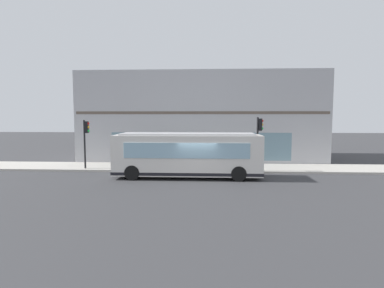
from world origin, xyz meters
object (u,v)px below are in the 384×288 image
(pedestrian_by_light_pole, at_px, (128,156))
(fire_hydrant, at_px, (179,163))
(city_bus_nearside, at_px, (187,155))
(pedestrian_walking_along_curb, at_px, (136,157))
(traffic_light_near_corner, at_px, (259,134))
(pedestrian_near_building_entrance, at_px, (139,154))
(traffic_light_down_block, at_px, (86,135))

(pedestrian_by_light_pole, bearing_deg, fire_hydrant, -93.83)
(city_bus_nearside, distance_m, pedestrian_walking_along_curb, 5.22)
(fire_hydrant, bearing_deg, traffic_light_near_corner, -100.61)
(fire_hydrant, distance_m, pedestrian_near_building_entrance, 3.57)
(pedestrian_near_building_entrance, bearing_deg, fire_hydrant, -103.08)
(pedestrian_walking_along_curb, bearing_deg, city_bus_nearside, -124.28)
(traffic_light_near_corner, height_order, pedestrian_by_light_pole, traffic_light_near_corner)
(pedestrian_walking_along_curb, height_order, pedestrian_by_light_pole, pedestrian_walking_along_curb)
(city_bus_nearside, xyz_separation_m, traffic_light_near_corner, (2.20, -5.20, 1.38))
(fire_hydrant, height_order, pedestrian_near_building_entrance, pedestrian_near_building_entrance)
(pedestrian_near_building_entrance, bearing_deg, traffic_light_down_block, 113.40)
(pedestrian_near_building_entrance, distance_m, pedestrian_by_light_pole, 0.94)
(traffic_light_down_block, distance_m, pedestrian_walking_along_curb, 4.17)
(fire_hydrant, bearing_deg, pedestrian_near_building_entrance, 76.92)
(pedestrian_walking_along_curb, height_order, pedestrian_near_building_entrance, pedestrian_near_building_entrance)
(pedestrian_walking_along_curb, xyz_separation_m, pedestrian_by_light_pole, (0.69, 0.79, -0.01))
(fire_hydrant, xyz_separation_m, pedestrian_by_light_pole, (0.28, 4.20, 0.53))
(pedestrian_near_building_entrance, xyz_separation_m, pedestrian_by_light_pole, (-0.51, 0.78, -0.10))
(fire_hydrant, distance_m, pedestrian_by_light_pole, 4.24)
(traffic_light_near_corner, relative_size, fire_hydrant, 5.40)
(traffic_light_near_corner, distance_m, pedestrian_by_light_pole, 10.55)
(traffic_light_down_block, distance_m, pedestrian_near_building_entrance, 4.42)
(fire_hydrant, xyz_separation_m, pedestrian_near_building_entrance, (0.79, 3.42, 0.63))
(fire_hydrant, relative_size, pedestrian_walking_along_curb, 0.47)
(traffic_light_near_corner, distance_m, pedestrian_near_building_entrance, 9.85)
(pedestrian_near_building_entrance, bearing_deg, pedestrian_by_light_pole, 123.28)
(traffic_light_down_block, xyz_separation_m, pedestrian_by_light_pole, (1.12, -2.98, -1.74))
(traffic_light_near_corner, xyz_separation_m, fire_hydrant, (1.14, 6.07, -2.42))
(fire_hydrant, bearing_deg, traffic_light_down_block, 96.62)
(traffic_light_near_corner, height_order, traffic_light_down_block, traffic_light_near_corner)
(traffic_light_down_block, height_order, pedestrian_walking_along_curb, traffic_light_down_block)
(city_bus_nearside, height_order, traffic_light_down_block, traffic_light_down_block)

